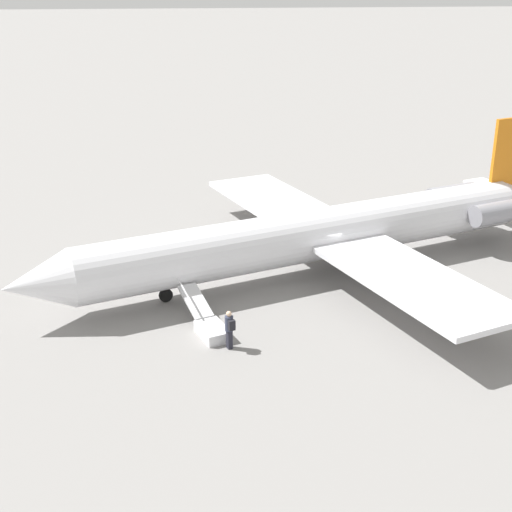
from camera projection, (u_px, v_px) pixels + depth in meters
name	position (u px, v px, depth m)	size (l,w,h in m)	color
ground_plane	(313.00, 272.00, 37.95)	(600.00, 600.00, 0.00)	gray
airplane_main	(330.00, 232.00, 37.57)	(31.10, 24.19, 7.13)	silver
boarding_stairs	(209.00, 325.00, 31.43)	(2.26, 4.13, 1.75)	silver
passenger	(229.00, 327.00, 29.87)	(0.43, 0.57, 1.74)	#23232D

